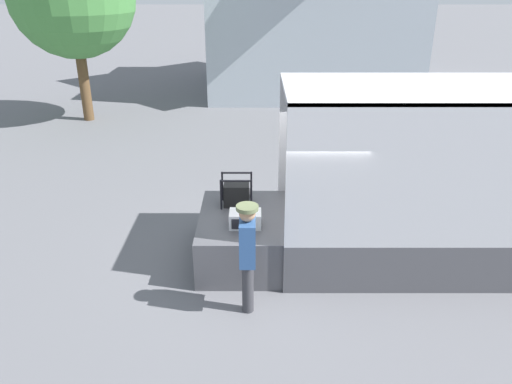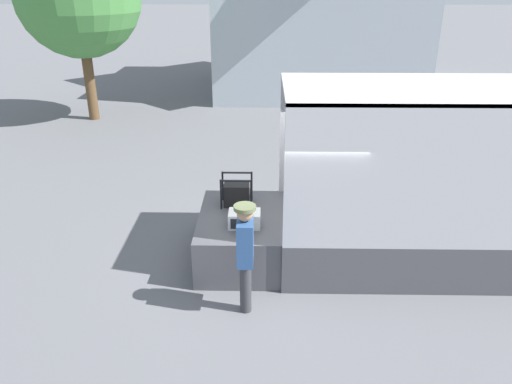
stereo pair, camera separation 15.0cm
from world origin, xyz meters
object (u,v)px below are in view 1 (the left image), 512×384
object	(u,v)px
microwave	(245,219)
portable_generator	(237,194)
box_truck	(496,214)
worker_person	(247,248)

from	to	relation	value
microwave	portable_generator	distance (m)	0.89
box_truck	microwave	bearing A→B (deg)	-174.75
box_truck	portable_generator	distance (m)	4.73
portable_generator	box_truck	bearing A→B (deg)	-5.52
portable_generator	worker_person	world-z (taller)	worker_person
microwave	portable_generator	xyz separation A→B (m)	(-0.16, 0.87, 0.09)
portable_generator	worker_person	size ratio (longest dim) A/B	0.32
microwave	worker_person	xyz separation A→B (m)	(0.06, -1.20, 0.13)
box_truck	portable_generator	world-z (taller)	box_truck
microwave	worker_person	bearing A→B (deg)	-87.17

